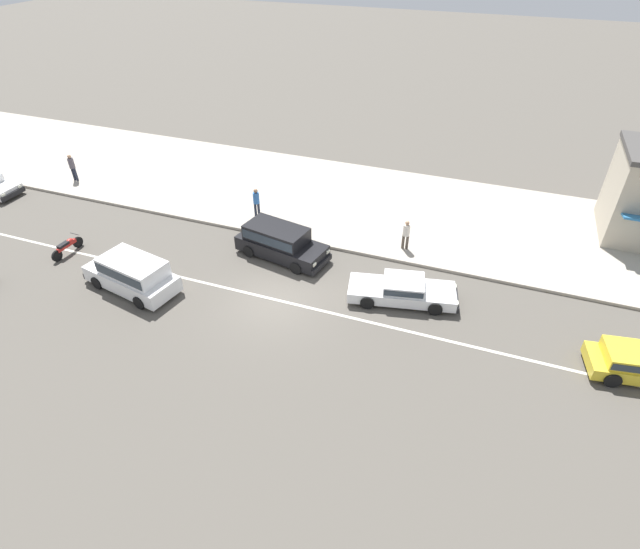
{
  "coord_description": "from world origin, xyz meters",
  "views": [
    {
      "loc": [
        7.66,
        -15.15,
        13.68
      ],
      "look_at": [
        1.58,
        1.39,
        0.8
      ],
      "focal_mm": 28.0,
      "sensor_mm": 36.0,
      "label": 1
    }
  ],
  "objects_px": {
    "hatchback_yellow_1": "(640,363)",
    "pedestrian_near_clock": "(72,166)",
    "minivan_white_0": "(132,273)",
    "motorcycle_1": "(67,246)",
    "sedan_white_3": "(403,290)",
    "pedestrian_by_shop": "(256,201)",
    "pedestrian_mid_kerb": "(406,233)",
    "minivan_black_4": "(279,241)"
  },
  "relations": [
    {
      "from": "hatchback_yellow_1",
      "to": "pedestrian_near_clock",
      "type": "relative_size",
      "value": 2.42
    },
    {
      "from": "minivan_white_0",
      "to": "motorcycle_1",
      "type": "xyz_separation_m",
      "value": [
        -4.84,
        1.2,
        -0.42
      ]
    },
    {
      "from": "sedan_white_3",
      "to": "pedestrian_by_shop",
      "type": "bearing_deg",
      "value": 154.96
    },
    {
      "from": "sedan_white_3",
      "to": "pedestrian_mid_kerb",
      "type": "distance_m",
      "value": 3.92
    },
    {
      "from": "minivan_white_0",
      "to": "pedestrian_near_clock",
      "type": "relative_size",
      "value": 2.79
    },
    {
      "from": "sedan_white_3",
      "to": "pedestrian_mid_kerb",
      "type": "bearing_deg",
      "value": 100.85
    },
    {
      "from": "motorcycle_1",
      "to": "pedestrian_mid_kerb",
      "type": "height_order",
      "value": "pedestrian_mid_kerb"
    },
    {
      "from": "hatchback_yellow_1",
      "to": "pedestrian_near_clock",
      "type": "bearing_deg",
      "value": 169.36
    },
    {
      "from": "motorcycle_1",
      "to": "pedestrian_mid_kerb",
      "type": "relative_size",
      "value": 1.22
    },
    {
      "from": "sedan_white_3",
      "to": "motorcycle_1",
      "type": "xyz_separation_m",
      "value": [
        -16.19,
        -2.12,
        -0.11
      ]
    },
    {
      "from": "minivan_white_0",
      "to": "sedan_white_3",
      "type": "relative_size",
      "value": 0.96
    },
    {
      "from": "hatchback_yellow_1",
      "to": "motorcycle_1",
      "type": "distance_m",
      "value": 25.15
    },
    {
      "from": "sedan_white_3",
      "to": "pedestrian_by_shop",
      "type": "height_order",
      "value": "pedestrian_by_shop"
    },
    {
      "from": "minivan_white_0",
      "to": "motorcycle_1",
      "type": "distance_m",
      "value": 5.01
    },
    {
      "from": "pedestrian_mid_kerb",
      "to": "motorcycle_1",
      "type": "bearing_deg",
      "value": -158.99
    },
    {
      "from": "sedan_white_3",
      "to": "pedestrian_near_clock",
      "type": "height_order",
      "value": "pedestrian_near_clock"
    },
    {
      "from": "sedan_white_3",
      "to": "pedestrian_near_clock",
      "type": "bearing_deg",
      "value": 168.45
    },
    {
      "from": "sedan_white_3",
      "to": "motorcycle_1",
      "type": "distance_m",
      "value": 16.33
    },
    {
      "from": "motorcycle_1",
      "to": "pedestrian_near_clock",
      "type": "height_order",
      "value": "pedestrian_near_clock"
    },
    {
      "from": "minivan_white_0",
      "to": "motorcycle_1",
      "type": "bearing_deg",
      "value": 166.06
    },
    {
      "from": "minivan_black_4",
      "to": "sedan_white_3",
      "type": "bearing_deg",
      "value": -11.74
    },
    {
      "from": "minivan_white_0",
      "to": "minivan_black_4",
      "type": "xyz_separation_m",
      "value": [
        4.99,
        4.64,
        0.0
      ]
    },
    {
      "from": "hatchback_yellow_1",
      "to": "pedestrian_mid_kerb",
      "type": "relative_size",
      "value": 2.62
    },
    {
      "from": "sedan_white_3",
      "to": "minivan_white_0",
      "type": "bearing_deg",
      "value": -163.69
    },
    {
      "from": "minivan_white_0",
      "to": "pedestrian_by_shop",
      "type": "relative_size",
      "value": 2.83
    },
    {
      "from": "minivan_white_0",
      "to": "pedestrian_by_shop",
      "type": "distance_m",
      "value": 7.88
    },
    {
      "from": "hatchback_yellow_1",
      "to": "pedestrian_near_clock",
      "type": "height_order",
      "value": "pedestrian_near_clock"
    },
    {
      "from": "minivan_white_0",
      "to": "pedestrian_mid_kerb",
      "type": "distance_m",
      "value": 12.79
    },
    {
      "from": "minivan_black_4",
      "to": "pedestrian_mid_kerb",
      "type": "relative_size",
      "value": 3.07
    },
    {
      "from": "minivan_white_0",
      "to": "hatchback_yellow_1",
      "type": "relative_size",
      "value": 1.15
    },
    {
      "from": "motorcycle_1",
      "to": "pedestrian_near_clock",
      "type": "bearing_deg",
      "value": 129.3
    },
    {
      "from": "motorcycle_1",
      "to": "pedestrian_near_clock",
      "type": "xyz_separation_m",
      "value": [
        -5.33,
        6.52,
        0.71
      ]
    },
    {
      "from": "minivan_white_0",
      "to": "pedestrian_mid_kerb",
      "type": "height_order",
      "value": "pedestrian_mid_kerb"
    },
    {
      "from": "motorcycle_1",
      "to": "pedestrian_by_shop",
      "type": "distance_m",
      "value": 9.61
    },
    {
      "from": "sedan_white_3",
      "to": "pedestrian_near_clock",
      "type": "distance_m",
      "value": 21.98
    },
    {
      "from": "minivan_black_4",
      "to": "pedestrian_by_shop",
      "type": "height_order",
      "value": "pedestrian_by_shop"
    },
    {
      "from": "pedestrian_mid_kerb",
      "to": "pedestrian_by_shop",
      "type": "xyz_separation_m",
      "value": [
        -8.24,
        0.37,
        0.07
      ]
    },
    {
      "from": "hatchback_yellow_1",
      "to": "pedestrian_mid_kerb",
      "type": "xyz_separation_m",
      "value": [
        -9.68,
        5.15,
        0.46
      ]
    },
    {
      "from": "minivan_white_0",
      "to": "pedestrian_near_clock",
      "type": "distance_m",
      "value": 12.78
    },
    {
      "from": "sedan_white_3",
      "to": "motorcycle_1",
      "type": "bearing_deg",
      "value": -172.55
    },
    {
      "from": "hatchback_yellow_1",
      "to": "pedestrian_mid_kerb",
      "type": "bearing_deg",
      "value": 152.0
    },
    {
      "from": "hatchback_yellow_1",
      "to": "sedan_white_3",
      "type": "relative_size",
      "value": 0.83
    }
  ]
}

